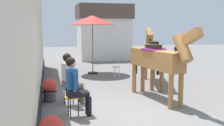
{
  "coord_description": "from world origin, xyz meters",
  "views": [
    {
      "loc": [
        -2.15,
        -6.11,
        2.04
      ],
      "look_at": [
        -0.4,
        1.2,
        1.05
      ],
      "focal_mm": 42.93,
      "sensor_mm": 36.0,
      "label": 1
    }
  ],
  "objects_px": {
    "saddled_horse_near": "(158,60)",
    "flower_planter_far": "(50,89)",
    "seated_visitor_far": "(70,76)",
    "spare_stool_white": "(116,68)",
    "saddled_horse_far": "(153,52)",
    "cafe_parasol": "(92,20)",
    "seated_visitor_near": "(75,84)"
  },
  "relations": [
    {
      "from": "cafe_parasol",
      "to": "spare_stool_white",
      "type": "relative_size",
      "value": 5.61
    },
    {
      "from": "saddled_horse_near",
      "to": "cafe_parasol",
      "type": "relative_size",
      "value": 1.15
    },
    {
      "from": "saddled_horse_far",
      "to": "flower_planter_far",
      "type": "distance_m",
      "value": 4.07
    },
    {
      "from": "seated_visitor_near",
      "to": "seated_visitor_far",
      "type": "distance_m",
      "value": 0.97
    },
    {
      "from": "seated_visitor_far",
      "to": "flower_planter_far",
      "type": "height_order",
      "value": "seated_visitor_far"
    },
    {
      "from": "seated_visitor_far",
      "to": "spare_stool_white",
      "type": "height_order",
      "value": "seated_visitor_far"
    },
    {
      "from": "seated_visitor_far",
      "to": "saddled_horse_near",
      "type": "distance_m",
      "value": 2.46
    },
    {
      "from": "seated_visitor_far",
      "to": "saddled_horse_far",
      "type": "relative_size",
      "value": 0.47
    },
    {
      "from": "spare_stool_white",
      "to": "seated_visitor_near",
      "type": "bearing_deg",
      "value": -115.34
    },
    {
      "from": "seated_visitor_far",
      "to": "spare_stool_white",
      "type": "xyz_separation_m",
      "value": [
        2.16,
        3.56,
        -0.38
      ]
    },
    {
      "from": "saddled_horse_far",
      "to": "spare_stool_white",
      "type": "xyz_separation_m",
      "value": [
        -0.98,
        1.49,
        -0.76
      ]
    },
    {
      "from": "saddled_horse_near",
      "to": "flower_planter_far",
      "type": "bearing_deg",
      "value": 168.6
    },
    {
      "from": "seated_visitor_near",
      "to": "spare_stool_white",
      "type": "distance_m",
      "value": 5.02
    },
    {
      "from": "cafe_parasol",
      "to": "spare_stool_white",
      "type": "xyz_separation_m",
      "value": [
        0.78,
        -1.18,
        -1.96
      ]
    },
    {
      "from": "seated_visitor_near",
      "to": "saddled_horse_far",
      "type": "relative_size",
      "value": 0.47
    },
    {
      "from": "flower_planter_far",
      "to": "saddled_horse_far",
      "type": "bearing_deg",
      "value": 22.47
    },
    {
      "from": "seated_visitor_far",
      "to": "saddled_horse_far",
      "type": "height_order",
      "value": "saddled_horse_far"
    },
    {
      "from": "saddled_horse_far",
      "to": "cafe_parasol",
      "type": "bearing_deg",
      "value": 123.43
    },
    {
      "from": "flower_planter_far",
      "to": "spare_stool_white",
      "type": "xyz_separation_m",
      "value": [
        2.7,
        3.02,
        0.07
      ]
    },
    {
      "from": "cafe_parasol",
      "to": "seated_visitor_far",
      "type": "bearing_deg",
      "value": -106.23
    },
    {
      "from": "seated_visitor_near",
      "to": "cafe_parasol",
      "type": "bearing_deg",
      "value": 76.59
    },
    {
      "from": "saddled_horse_far",
      "to": "flower_planter_far",
      "type": "relative_size",
      "value": 4.59
    },
    {
      "from": "saddled_horse_near",
      "to": "saddled_horse_far",
      "type": "xyz_separation_m",
      "value": [
        0.71,
        2.12,
        0.0
      ]
    },
    {
      "from": "saddled_horse_far",
      "to": "spare_stool_white",
      "type": "distance_m",
      "value": 1.94
    },
    {
      "from": "saddled_horse_near",
      "to": "spare_stool_white",
      "type": "height_order",
      "value": "saddled_horse_near"
    },
    {
      "from": "seated_visitor_near",
      "to": "saddled_horse_near",
      "type": "height_order",
      "value": "saddled_horse_near"
    },
    {
      "from": "flower_planter_far",
      "to": "cafe_parasol",
      "type": "xyz_separation_m",
      "value": [
        1.92,
        4.2,
        2.03
      ]
    },
    {
      "from": "seated_visitor_near",
      "to": "spare_stool_white",
      "type": "xyz_separation_m",
      "value": [
        2.14,
        4.52,
        -0.38
      ]
    },
    {
      "from": "seated_visitor_far",
      "to": "flower_planter_far",
      "type": "xyz_separation_m",
      "value": [
        -0.54,
        0.54,
        -0.44
      ]
    },
    {
      "from": "seated_visitor_near",
      "to": "saddled_horse_near",
      "type": "xyz_separation_m",
      "value": [
        2.41,
        0.9,
        0.38
      ]
    },
    {
      "from": "saddled_horse_near",
      "to": "flower_planter_far",
      "type": "height_order",
      "value": "saddled_horse_near"
    },
    {
      "from": "saddled_horse_near",
      "to": "flower_planter_far",
      "type": "distance_m",
      "value": 3.14
    }
  ]
}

